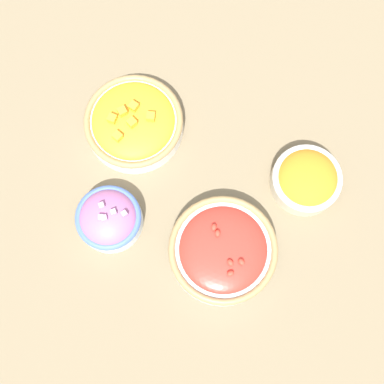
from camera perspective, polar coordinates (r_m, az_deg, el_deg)
The scene contains 5 objects.
ground_plane at distance 0.97m, azimuth 0.00°, elevation -0.43°, with size 3.00×3.00×0.00m, color #75664C.
bowl_squash at distance 0.99m, azimuth -6.23°, elevation 7.39°, with size 0.18×0.18×0.07m.
bowl_carrots at distance 0.97m, azimuth 12.12°, elevation 1.34°, with size 0.12×0.12×0.06m.
bowl_cherry_tomatoes at distance 0.92m, azimuth 3.31°, elevation -6.23°, with size 0.19×0.19×0.06m.
bowl_red_onion at distance 0.94m, azimuth -8.85°, elevation -2.81°, with size 0.11×0.11×0.07m.
Camera 1 is at (0.05, -0.22, 0.94)m, focal length 50.00 mm.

